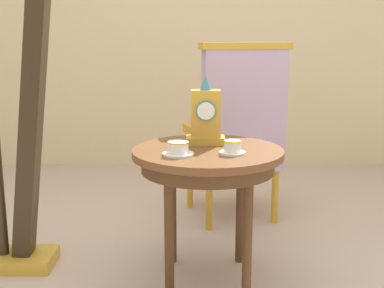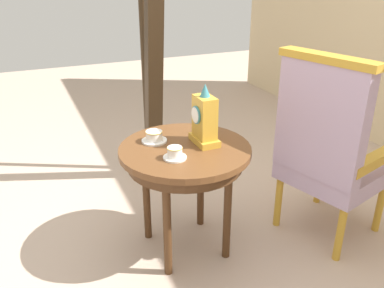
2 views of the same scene
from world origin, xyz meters
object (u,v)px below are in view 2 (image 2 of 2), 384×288
object	(u,v)px
harp	(151,84)
side_table	(185,160)
armchair	(328,148)
mantel_clock	(204,120)
teacup_left	(154,137)
teacup_right	(175,153)

from	to	relation	value
harp	side_table	bearing A→B (deg)	-7.43
side_table	armchair	distance (m)	0.83
mantel_clock	armchair	world-z (taller)	armchair
teacup_left	teacup_right	distance (m)	0.25
teacup_right	mantel_clock	distance (m)	0.27
teacup_right	harp	size ratio (longest dim) A/B	0.06
teacup_right	teacup_left	bearing A→B (deg)	-173.82
armchair	harp	world-z (taller)	harp
teacup_right	armchair	distance (m)	0.91
side_table	armchair	size ratio (longest dim) A/B	0.63
armchair	harp	size ratio (longest dim) A/B	0.61
side_table	armchair	xyz separation A→B (m)	(0.21, 0.80, 0.02)
teacup_right	mantel_clock	xyz separation A→B (m)	(-0.12, 0.22, 0.11)
mantel_clock	armchair	distance (m)	0.74
teacup_left	teacup_right	world-z (taller)	same
teacup_right	side_table	bearing A→B (deg)	137.08
teacup_left	harp	world-z (taller)	harp
side_table	teacup_left	size ratio (longest dim) A/B	5.08
teacup_left	mantel_clock	size ratio (longest dim) A/B	0.42
harp	teacup_right	bearing A→B (deg)	-12.14
side_table	teacup_left	world-z (taller)	teacup_left
mantel_clock	teacup_left	bearing A→B (deg)	-117.70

